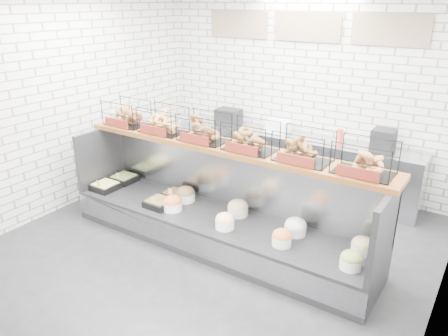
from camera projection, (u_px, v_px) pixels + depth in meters
The scene contains 5 objects.
ground at pixel (203, 255), 5.28m from camera, with size 5.50×5.50×0.00m, color black.
room_shell at pixel (230, 77), 5.00m from camera, with size 5.02×5.51×3.01m.
display_case at pixel (219, 220), 5.43m from camera, with size 4.00×0.90×1.20m.
bagel_shelf at pixel (226, 135), 5.18m from camera, with size 4.10×0.50×0.40m.
prep_counter at pixel (291, 160), 7.00m from camera, with size 4.00×0.60×1.20m.
Camera 1 is at (2.71, -3.64, 2.91)m, focal length 35.00 mm.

